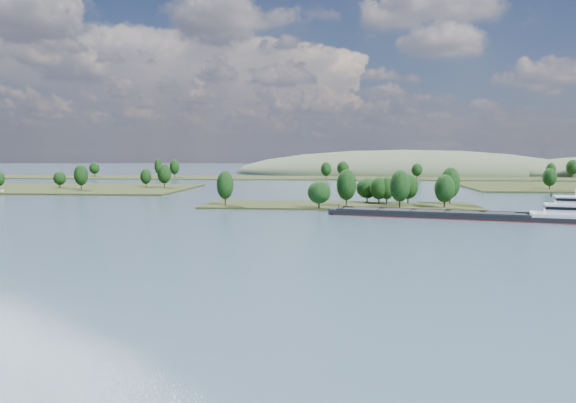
# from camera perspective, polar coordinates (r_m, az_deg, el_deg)

# --- Properties ---
(ground) EXTENTS (1800.00, 1800.00, 0.00)m
(ground) POSITION_cam_1_polar(r_m,az_deg,el_deg) (147.61, 5.08, -2.71)
(ground) COLOR #354D5C
(ground) RESTS_ON ground
(tree_island) EXTENTS (100.00, 32.81, 14.88)m
(tree_island) POSITION_cam_1_polar(r_m,az_deg,el_deg) (206.38, 7.35, 0.65)
(tree_island) COLOR #252E14
(tree_island) RESTS_ON ground
(back_shoreline) EXTENTS (900.00, 60.00, 15.46)m
(back_shoreline) POSITION_cam_1_polar(r_m,az_deg,el_deg) (426.57, 6.37, 2.44)
(back_shoreline) COLOR #252E14
(back_shoreline) RESTS_ON ground
(hill_west) EXTENTS (320.00, 160.00, 44.00)m
(hill_west) POSITION_cam_1_polar(r_m,az_deg,el_deg) (529.96, 11.87, 2.79)
(hill_west) COLOR #435238
(hill_west) RESTS_ON ground
(cargo_barge) EXTENTS (75.01, 26.85, 10.16)m
(cargo_barge) POSITION_cam_1_polar(r_m,az_deg,el_deg) (176.36, 18.07, -1.25)
(cargo_barge) COLOR black
(cargo_barge) RESTS_ON ground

